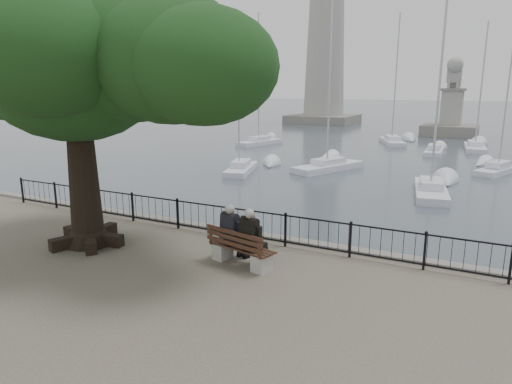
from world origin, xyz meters
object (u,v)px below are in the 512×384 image
Objects in this scene: person_right at (253,240)px; lighthouse at (326,39)px; person_left at (234,235)px; lion_monument at (451,116)px; bench at (240,252)px; tree at (97,55)px.

lighthouse reaches higher than person_right.
lion_monument reaches higher than person_left.
person_left is 0.18× the size of lion_monument.
person_right is at bearing 4.03° from bench.
bench is 0.20× the size of tree.
bench is at bearing -175.97° from person_right.
person_left and person_right have the same top height.
bench is 65.20m from lighthouse.
person_left is 49.20m from lion_monument.
tree is at bearing -77.04° from lighthouse.
lion_monument reaches higher than person_right.
person_left is at bearing -92.09° from lion_monument.
lion_monument is (1.80, 49.17, 0.55)m from person_left.
person_left is 1.00× the size of person_right.
tree reaches higher than person_left.
lion_monument is (1.50, 49.35, 0.95)m from bench.
lighthouse reaches higher than bench.
person_right is 65.21m from lighthouse.
bench is at bearing -73.24° from lighthouse.
bench is at bearing -31.99° from person_left.
lion_monument is (20.00, -12.07, -10.70)m from lighthouse.
person_left is 0.05× the size of lighthouse.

